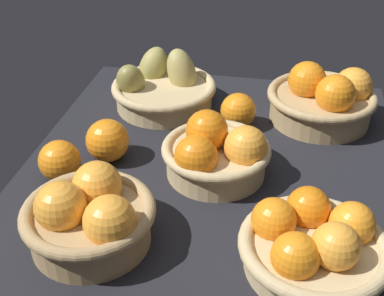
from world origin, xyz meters
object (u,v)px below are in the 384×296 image
Objects in this scene: basket_far_left at (324,99)px; loose_orange_back_gap at (60,161)px; loose_orange_front_gap at (108,139)px; basket_center at (216,153)px; basket_far_right at (313,244)px; basket_near_left_pears at (162,88)px; basket_near_right at (90,216)px; loose_orange_side_gap at (238,111)px.

basket_far_left is 57.26cm from loose_orange_back_gap.
basket_center is at bearing 85.62° from loose_orange_front_gap.
loose_orange_back_gap is (6.58, -27.87, -0.93)cm from basket_center.
loose_orange_front_gap is at bearing 141.61° from loose_orange_back_gap.
basket_center is at bearing 103.29° from loose_orange_back_gap.
basket_near_left_pears reaches higher than basket_far_right.
basket_center reaches higher than loose_orange_back_gap.
basket_far_right is (45.03, -2.52, -1.07)cm from basket_far_left.
basket_far_left is 0.96× the size of basket_near_left_pears.
basket_near_right is 0.85× the size of basket_near_left_pears.
basket_near_right is at bearing 37.37° from loose_orange_back_gap.
basket_far_right is at bearing 36.58° from basket_near_left_pears.
basket_far_right reaches higher than loose_orange_front_gap.
basket_near_left_pears reaches higher than loose_orange_side_gap.
basket_far_left is at bearing 141.91° from basket_near_right.
loose_orange_back_gap is (8.22, -6.51, -0.33)cm from loose_orange_front_gap.
basket_center is at bearing 32.79° from basket_near_left_pears.
loose_orange_side_gap is at bearing 125.73° from loose_orange_front_gap.
basket_far_left is 1.05× the size of basket_far_right.
loose_orange_back_gap is (31.97, -11.52, -0.29)cm from basket_near_left_pears.
basket_far_left reaches higher than basket_near_right.
loose_orange_front_gap is 28.83cm from loose_orange_side_gap.
basket_center is 26.66cm from basket_far_right.
basket_far_right is 0.92× the size of basket_near_left_pears.
loose_orange_side_gap is (6.91, 18.40, -0.33)cm from basket_near_left_pears.
loose_orange_front_gap is 10.49cm from loose_orange_back_gap.
basket_far_left is 47.41cm from loose_orange_front_gap.
basket_near_right is 58.99cm from basket_far_left.
basket_near_left_pears is 19.65cm from loose_orange_side_gap.
basket_center is 0.83× the size of basket_near_left_pears.
basket_near_left_pears is at bearing -110.60° from loose_orange_side_gap.
basket_near_left_pears is (-25.38, -16.35, -0.64)cm from basket_center.
basket_near_left_pears is at bearing -143.42° from basket_far_right.
basket_far_right is at bearing 73.33° from loose_orange_back_gap.
basket_far_right is 2.94× the size of loose_orange_side_gap.
loose_orange_back_gap is (31.45, -47.83, -1.25)cm from basket_far_left.
loose_orange_back_gap and loose_orange_side_gap have the same top height.
basket_far_left is at bearing 119.35° from loose_orange_front_gap.
basket_center is at bearing 142.67° from basket_near_right.
basket_far_left is 31.89cm from basket_center.
basket_center is 2.63× the size of loose_orange_back_gap.
basket_center is 2.42× the size of loose_orange_front_gap.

